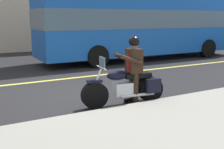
% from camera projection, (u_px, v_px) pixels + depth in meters
% --- Properties ---
extents(ground_plane, '(80.00, 80.00, 0.00)m').
position_uv_depth(ground_plane, '(77.00, 93.00, 8.12)').
color(ground_plane, black).
extents(lane_center_stripe, '(60.00, 0.16, 0.01)m').
position_uv_depth(lane_center_stripe, '(56.00, 80.00, 9.84)').
color(lane_center_stripe, '#E5DB4C').
rests_on(lane_center_stripe, ground_plane).
extents(motorcycle_main, '(2.22, 0.75, 1.26)m').
position_uv_depth(motorcycle_main, '(126.00, 87.00, 6.99)').
color(motorcycle_main, black).
rests_on(motorcycle_main, ground_plane).
extents(rider_main, '(0.66, 0.60, 1.74)m').
position_uv_depth(rider_main, '(133.00, 64.00, 6.94)').
color(rider_main, black).
rests_on(rider_main, ground_plane).
extents(bus_near, '(11.05, 2.70, 3.30)m').
position_uv_depth(bus_near, '(143.00, 24.00, 14.46)').
color(bus_near, blue).
rests_on(bus_near, ground_plane).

